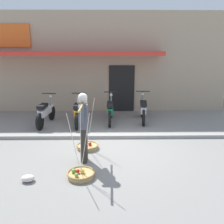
{
  "coord_description": "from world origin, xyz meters",
  "views": [
    {
      "loc": [
        -0.01,
        -6.32,
        2.66
      ],
      "look_at": [
        0.1,
        0.6,
        0.85
      ],
      "focal_mm": 38.47,
      "sensor_mm": 36.0,
      "label": 1
    }
  ],
  "objects": [
    {
      "name": "sidewalk_curb",
      "position": [
        0.0,
        0.7,
        0.05
      ],
      "size": [
        20.0,
        0.24,
        0.1
      ],
      "primitive_type": "cube",
      "color": "gray",
      "rests_on": "ground"
    },
    {
      "name": "motorcycle_second_in_row",
      "position": [
        -1.1,
        2.08,
        0.45
      ],
      "size": [
        0.54,
        1.82,
        1.09
      ],
      "color": "black",
      "rests_on": "ground"
    },
    {
      "name": "fruit_basket_right_side",
      "position": [
        -0.61,
        -1.67,
        0.08
      ],
      "size": [
        0.61,
        0.61,
        1.45
      ],
      "color": "tan",
      "rests_on": "ground"
    },
    {
      "name": "fruit_basket_left_side",
      "position": [
        -0.59,
        -0.14,
        0.08
      ],
      "size": [
        0.61,
        0.61,
        1.45
      ],
      "color": "tan",
      "rests_on": "ground"
    },
    {
      "name": "plastic_litter_bag",
      "position": [
        -1.69,
        -1.83,
        0.07
      ],
      "size": [
        0.28,
        0.22,
        0.14
      ],
      "primitive_type": "ellipsoid",
      "color": "silver",
      "rests_on": "ground"
    },
    {
      "name": "motorcycle_end_of_row",
      "position": [
        1.31,
        2.48,
        0.45
      ],
      "size": [
        0.54,
        1.82,
        1.09
      ],
      "color": "black",
      "rests_on": "ground"
    },
    {
      "name": "fruit_vendor",
      "position": [
        -0.6,
        -0.9,
        0.98
      ],
      "size": [
        0.22,
        1.53,
        1.7
      ],
      "color": "#2D2823",
      "rests_on": "ground"
    },
    {
      "name": "motorcycle_nearest_shop",
      "position": [
        -2.27,
        2.06,
        0.45
      ],
      "size": [
        0.54,
        1.82,
        1.09
      ],
      "color": "black",
      "rests_on": "ground"
    },
    {
      "name": "motorcycle_third_in_row",
      "position": [
        0.07,
        2.32,
        0.45
      ],
      "size": [
        0.54,
        1.82,
        1.09
      ],
      "color": "black",
      "rests_on": "ground"
    },
    {
      "name": "storefront_building",
      "position": [
        -1.38,
        6.53,
        2.1
      ],
      "size": [
        13.0,
        6.0,
        4.2
      ],
      "color": "tan",
      "rests_on": "ground"
    },
    {
      "name": "ground_plane",
      "position": [
        0.0,
        0.0,
        0.0
      ],
      "size": [
        90.0,
        90.0,
        0.0
      ],
      "primitive_type": "plane",
      "color": "gray"
    }
  ]
}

